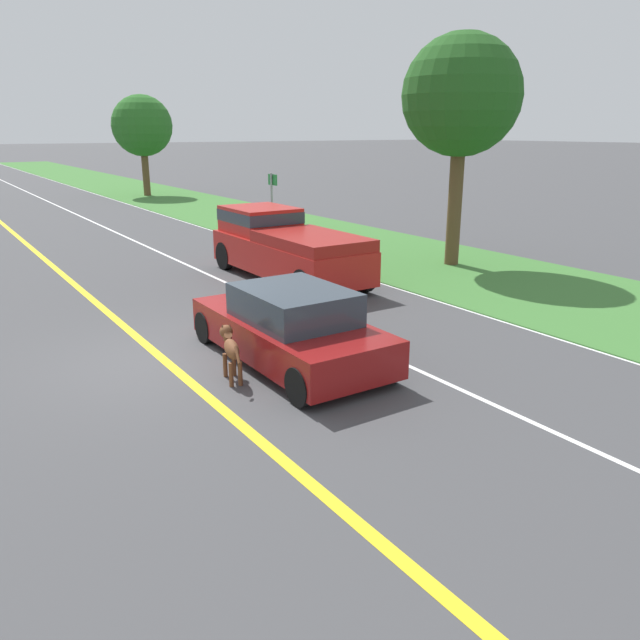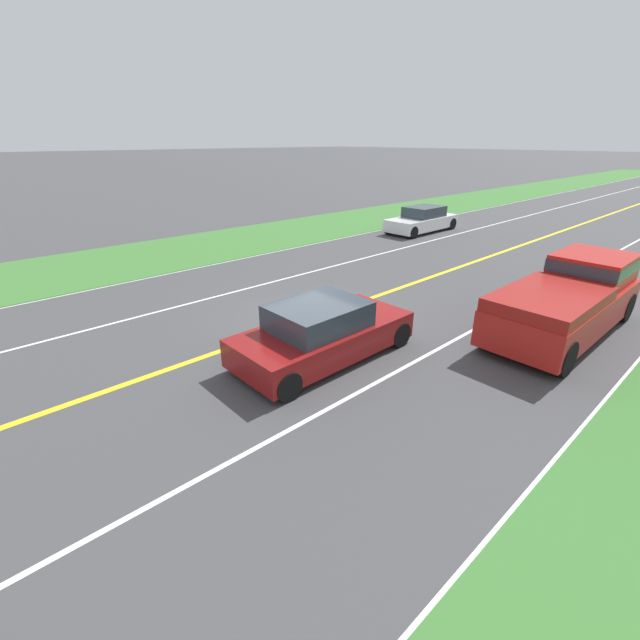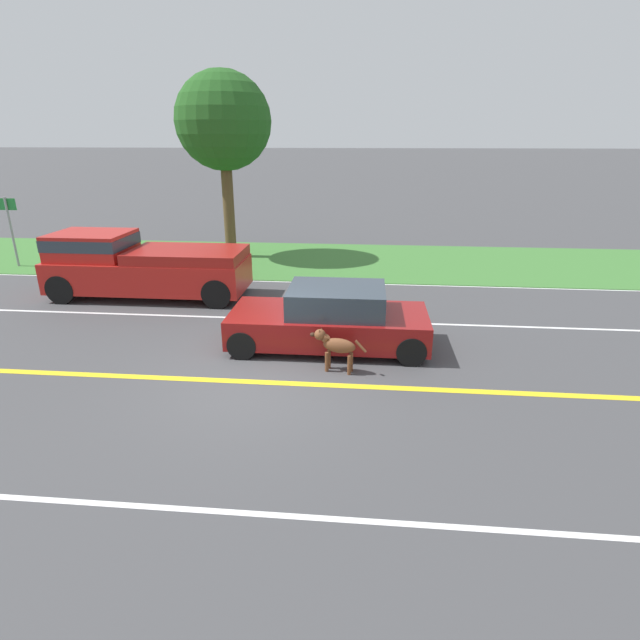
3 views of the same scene
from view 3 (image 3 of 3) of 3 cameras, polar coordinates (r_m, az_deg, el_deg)
ground_plane at (r=9.70m, az=-7.35°, el=-7.05°), size 400.00×400.00×0.00m
centre_divider_line at (r=9.70m, az=-7.35°, el=-7.03°), size 0.18×160.00×0.01m
lane_edge_line_right at (r=16.14m, az=-2.08°, el=4.36°), size 0.14×160.00×0.01m
lane_dash_same_dir at (r=12.85m, az=-4.06°, el=0.09°), size 0.10×160.00×0.01m
lane_dash_oncoming at (r=6.90m, az=-13.92°, el=-20.32°), size 0.10×160.00×0.01m
grass_verge_right at (r=19.02m, az=-0.94°, el=6.87°), size 6.00×160.00×0.03m
ego_car at (r=10.99m, az=1.23°, el=0.09°), size 1.90×4.32×1.37m
dog at (r=9.84m, az=1.73°, el=-2.91°), size 0.41×1.15×0.87m
pickup_truck at (r=15.38m, az=-19.88°, el=5.98°), size 2.01×5.59×1.85m
roadside_tree_right_near at (r=19.44m, az=-10.99°, el=21.30°), size 3.44×3.44×6.66m
street_sign at (r=20.86m, az=-31.89°, el=9.35°), size 0.11×0.64×2.46m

